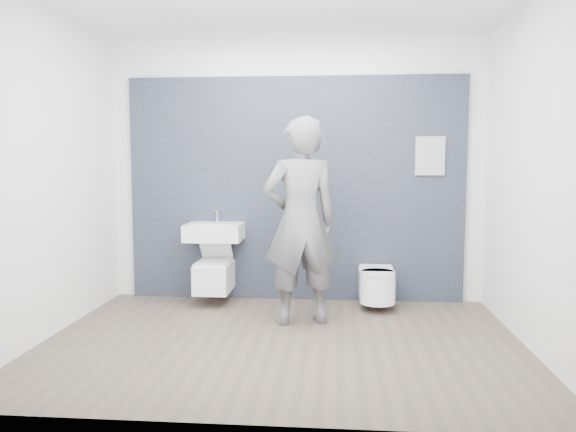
# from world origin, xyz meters

# --- Properties ---
(ground) EXTENTS (4.00, 4.00, 0.00)m
(ground) POSITION_xyz_m (0.00, 0.00, 0.00)
(ground) COLOR brown
(ground) RESTS_ON ground
(room_shell) EXTENTS (4.00, 4.00, 4.00)m
(room_shell) POSITION_xyz_m (0.00, 0.00, 1.74)
(room_shell) COLOR silver
(room_shell) RESTS_ON ground
(tile_wall) EXTENTS (3.60, 0.06, 2.40)m
(tile_wall) POSITION_xyz_m (0.00, 1.47, 0.00)
(tile_wall) COLOR black
(tile_wall) RESTS_ON ground
(washbasin) EXTENTS (0.59, 0.44, 0.44)m
(washbasin) POSITION_xyz_m (-0.83, 1.22, 0.77)
(washbasin) COLOR white
(washbasin) RESTS_ON ground
(toilet_square) EXTENTS (0.36, 0.52, 0.62)m
(toilet_square) POSITION_xyz_m (-0.83, 1.18, 0.31)
(toilet_square) COLOR white
(toilet_square) RESTS_ON ground
(toilet_rounded) EXTENTS (0.36, 0.60, 0.33)m
(toilet_rounded) POSITION_xyz_m (0.87, 1.14, 0.25)
(toilet_rounded) COLOR white
(toilet_rounded) RESTS_ON ground
(info_placard) EXTENTS (0.30, 0.03, 0.40)m
(info_placard) POSITION_xyz_m (1.42, 1.43, 0.00)
(info_placard) COLOR silver
(info_placard) RESTS_ON ground
(visitor) EXTENTS (0.80, 0.65, 1.91)m
(visitor) POSITION_xyz_m (0.12, 0.56, 0.95)
(visitor) COLOR slate
(visitor) RESTS_ON ground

